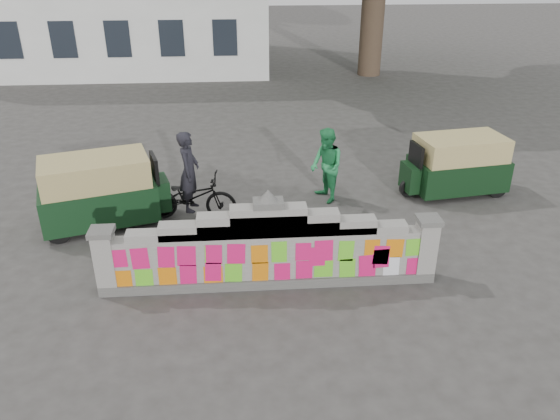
{
  "coord_description": "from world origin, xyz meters",
  "views": [
    {
      "loc": [
        -0.46,
        -8.83,
        5.99
      ],
      "look_at": [
        0.29,
        1.0,
        1.1
      ],
      "focal_mm": 35.0,
      "sensor_mm": 36.0,
      "label": 1
    }
  ],
  "objects_px": {
    "pedestrian": "(326,166)",
    "rickshaw_right": "(456,164)",
    "cyclist_rider": "(190,181)",
    "rickshaw_left": "(101,190)",
    "cyclist_bike": "(191,197)"
  },
  "relations": [
    {
      "from": "pedestrian",
      "to": "rickshaw_right",
      "type": "bearing_deg",
      "value": 75.37
    },
    {
      "from": "cyclist_bike",
      "to": "pedestrian",
      "type": "bearing_deg",
      "value": -69.07
    },
    {
      "from": "pedestrian",
      "to": "cyclist_rider",
      "type": "bearing_deg",
      "value": -95.33
    },
    {
      "from": "cyclist_bike",
      "to": "rickshaw_left",
      "type": "distance_m",
      "value": 2.03
    },
    {
      "from": "pedestrian",
      "to": "rickshaw_right",
      "type": "relative_size",
      "value": 0.67
    },
    {
      "from": "cyclist_rider",
      "to": "rickshaw_left",
      "type": "height_order",
      "value": "cyclist_rider"
    },
    {
      "from": "rickshaw_left",
      "to": "cyclist_rider",
      "type": "bearing_deg",
      "value": -13.49
    },
    {
      "from": "cyclist_bike",
      "to": "cyclist_rider",
      "type": "bearing_deg",
      "value": 0.0
    },
    {
      "from": "pedestrian",
      "to": "rickshaw_left",
      "type": "height_order",
      "value": "pedestrian"
    },
    {
      "from": "cyclist_rider",
      "to": "rickshaw_left",
      "type": "xyz_separation_m",
      "value": [
        -2.01,
        -0.12,
        -0.11
      ]
    },
    {
      "from": "rickshaw_right",
      "to": "cyclist_rider",
      "type": "bearing_deg",
      "value": -0.03
    },
    {
      "from": "pedestrian",
      "to": "rickshaw_left",
      "type": "relative_size",
      "value": 0.62
    },
    {
      "from": "rickshaw_right",
      "to": "rickshaw_left",
      "type": "bearing_deg",
      "value": -1.19
    },
    {
      "from": "cyclist_rider",
      "to": "pedestrian",
      "type": "bearing_deg",
      "value": -69.07
    },
    {
      "from": "pedestrian",
      "to": "rickshaw_right",
      "type": "height_order",
      "value": "pedestrian"
    }
  ]
}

